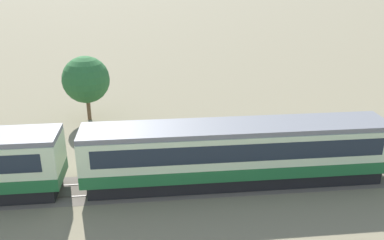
# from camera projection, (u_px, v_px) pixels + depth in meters

# --- Properties ---
(ground_plane) EXTENTS (600.00, 600.00, 0.00)m
(ground_plane) POSITION_uv_depth(u_px,v_px,m) (118.00, 190.00, 25.41)
(ground_plane) COLOR #7A7056
(passenger_train) EXTENTS (80.57, 3.16, 4.00)m
(passenger_train) POSITION_uv_depth(u_px,v_px,m) (76.00, 159.00, 24.60)
(passenger_train) COLOR #1E6033
(passenger_train) RESTS_ON ground_plane
(railway_track) EXTENTS (118.40, 3.60, 0.04)m
(railway_track) POSITION_uv_depth(u_px,v_px,m) (51.00, 192.00, 25.22)
(railway_track) COLOR #665B51
(railway_track) RESTS_ON ground_plane
(yard_tree_1) EXTENTS (4.14, 4.14, 5.82)m
(yard_tree_1) POSITION_uv_depth(u_px,v_px,m) (86.00, 80.00, 35.65)
(yard_tree_1) COLOR brown
(yard_tree_1) RESTS_ON ground_plane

